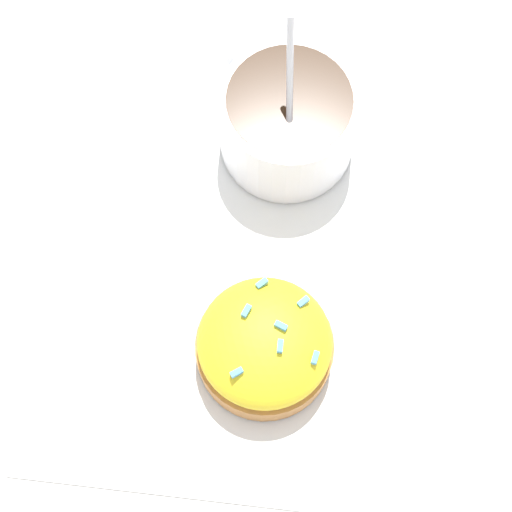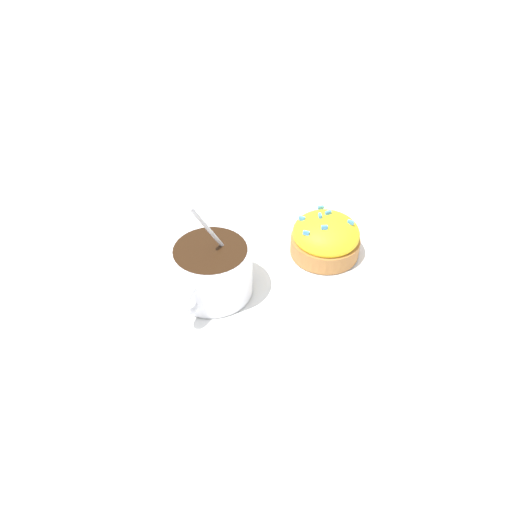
% 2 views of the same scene
% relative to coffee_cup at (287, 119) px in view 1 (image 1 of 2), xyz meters
% --- Properties ---
extents(ground_plane, '(3.00, 3.00, 0.00)m').
position_rel_coffee_cup_xyz_m(ground_plane, '(-0.07, -0.00, -0.03)').
color(ground_plane, silver).
extents(paper_napkin, '(0.34, 0.31, 0.00)m').
position_rel_coffee_cup_xyz_m(paper_napkin, '(-0.07, -0.00, -0.03)').
color(paper_napkin, white).
rests_on(paper_napkin, ground_plane).
extents(coffee_cup, '(0.10, 0.09, 0.12)m').
position_rel_coffee_cup_xyz_m(coffee_cup, '(0.00, 0.00, 0.00)').
color(coffee_cup, white).
rests_on(coffee_cup, paper_napkin).
extents(frosted_pastry, '(0.08, 0.08, 0.05)m').
position_rel_coffee_cup_xyz_m(frosted_pastry, '(-0.14, 0.01, -0.01)').
color(frosted_pastry, '#B2753D').
rests_on(frosted_pastry, paper_napkin).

